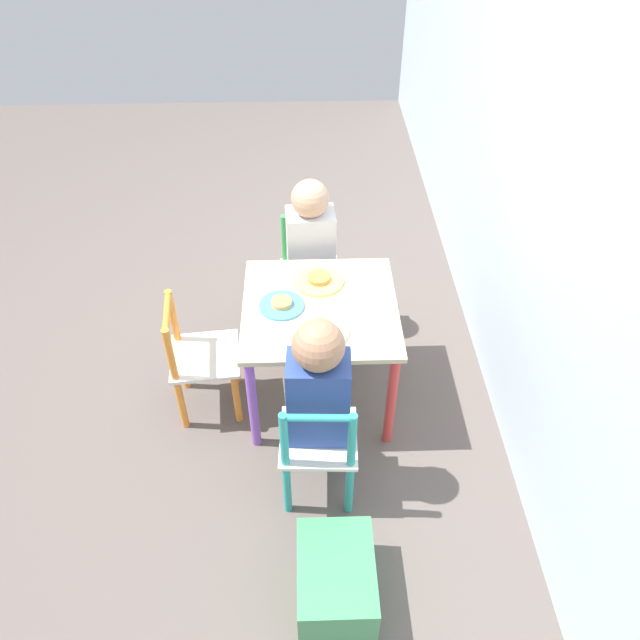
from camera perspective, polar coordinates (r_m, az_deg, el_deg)
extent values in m
plane|color=#5B514C|center=(2.64, 0.00, -6.55)|extent=(6.00, 6.00, 0.00)
cube|color=#B2C1CC|center=(2.03, 22.58, 19.58)|extent=(6.00, 0.06, 2.60)
cube|color=beige|center=(2.31, 0.00, 1.13)|extent=(0.57, 0.57, 0.02)
cylinder|color=yellow|center=(2.66, -5.63, 0.71)|extent=(0.04, 0.04, 0.46)
cylinder|color=#8E51BC|center=(2.31, -6.17, -7.62)|extent=(0.04, 0.04, 0.46)
cylinder|color=#E5599E|center=(2.67, 5.27, 0.93)|extent=(0.04, 0.04, 0.46)
cylinder|color=#DB3D38|center=(2.32, 6.53, -7.32)|extent=(0.04, 0.04, 0.46)
cube|color=silver|center=(2.78, -0.86, 4.10)|extent=(0.28, 0.28, 0.02)
cylinder|color=green|center=(2.78, -2.83, 0.37)|extent=(0.03, 0.03, 0.26)
cylinder|color=green|center=(2.79, 1.52, 0.63)|extent=(0.03, 0.03, 0.26)
cylinder|color=green|center=(2.94, -3.06, 3.10)|extent=(0.03, 0.03, 0.26)
cylinder|color=green|center=(2.96, 1.06, 3.34)|extent=(0.03, 0.03, 0.26)
cylinder|color=green|center=(2.79, -3.25, 7.25)|extent=(0.03, 0.03, 0.25)
cylinder|color=green|center=(2.80, 1.12, 7.48)|extent=(0.03, 0.03, 0.25)
cylinder|color=green|center=(2.73, -1.09, 9.37)|extent=(0.04, 0.21, 0.02)
cube|color=silver|center=(2.14, -0.14, -10.71)|extent=(0.27, 0.27, 0.02)
cylinder|color=teal|center=(2.32, 2.57, -10.73)|extent=(0.03, 0.03, 0.26)
cylinder|color=teal|center=(2.32, -2.76, -10.68)|extent=(0.03, 0.03, 0.26)
cylinder|color=teal|center=(2.20, 2.69, -15.12)|extent=(0.03, 0.03, 0.26)
cylinder|color=teal|center=(2.20, -3.03, -15.07)|extent=(0.03, 0.03, 0.26)
cylinder|color=teal|center=(1.99, 2.93, -11.06)|extent=(0.03, 0.03, 0.25)
cylinder|color=teal|center=(1.99, -3.30, -11.00)|extent=(0.03, 0.03, 0.25)
cylinder|color=teal|center=(1.89, -0.19, -8.94)|extent=(0.03, 0.21, 0.02)
cube|color=silver|center=(2.44, -10.49, -3.27)|extent=(0.29, 0.29, 0.02)
cylinder|color=orange|center=(2.46, -7.63, -7.08)|extent=(0.03, 0.03, 0.26)
cylinder|color=orange|center=(2.61, -7.78, -3.58)|extent=(0.03, 0.03, 0.26)
cylinder|color=orange|center=(2.48, -12.55, -7.46)|extent=(0.03, 0.03, 0.26)
cylinder|color=orange|center=(2.62, -12.41, -3.97)|extent=(0.03, 0.03, 0.26)
cylinder|color=orange|center=(2.29, -13.50, -3.24)|extent=(0.03, 0.03, 0.25)
cylinder|color=orange|center=(2.45, -13.28, 0.26)|extent=(0.03, 0.03, 0.25)
cylinder|color=orange|center=(2.29, -13.83, 0.67)|extent=(0.21, 0.05, 0.02)
cylinder|color=#7A6B5B|center=(2.77, -1.66, 0.36)|extent=(0.07, 0.07, 0.28)
cylinder|color=#7A6B5B|center=(2.77, 0.40, 0.49)|extent=(0.07, 0.07, 0.28)
cube|color=silver|center=(2.66, -0.86, 6.77)|extent=(0.15, 0.21, 0.33)
sphere|color=tan|center=(2.53, -0.91, 11.04)|extent=(0.16, 0.16, 0.16)
cylinder|color=#4C608E|center=(2.32, 1.16, -10.33)|extent=(0.07, 0.07, 0.28)
cylinder|color=#4C608E|center=(2.32, -1.35, -10.31)|extent=(0.07, 0.07, 0.28)
cube|color=#2D478E|center=(2.02, -0.14, -7.20)|extent=(0.15, 0.21, 0.34)
sphere|color=#A37556|center=(1.85, -0.15, -2.35)|extent=(0.16, 0.16, 0.16)
cylinder|color=#EADB66|center=(2.41, -0.10, 3.60)|extent=(0.19, 0.19, 0.01)
cylinder|color=#D6843D|center=(2.40, -0.11, 3.87)|extent=(0.09, 0.09, 0.02)
cylinder|color=white|center=(2.19, 0.11, -0.99)|extent=(0.20, 0.20, 0.01)
cylinder|color=gold|center=(2.18, 0.12, -0.72)|extent=(0.09, 0.09, 0.02)
cylinder|color=#4C9EE0|center=(2.30, -3.53, 1.34)|extent=(0.17, 0.17, 0.01)
cylinder|color=gold|center=(2.29, -3.54, 1.61)|extent=(0.08, 0.08, 0.02)
cube|color=#3D8E56|center=(2.09, 1.46, -22.61)|extent=(0.32, 0.24, 0.18)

